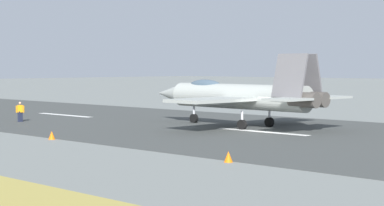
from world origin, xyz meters
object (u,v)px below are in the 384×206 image
Objects in this scene: crew_person at (20,112)px; marker_cone_mid at (52,135)px; fighter_jet at (238,96)px; marker_cone_near at (228,157)px.

marker_cone_mid is at bearing 155.61° from crew_person.
crew_person is at bearing 29.44° from fighter_jet.
fighter_jet is at bearing -51.74° from marker_cone_near.
fighter_jet is 19.61m from marker_cone_near.
fighter_jet is at bearing -150.56° from crew_person.
crew_person is at bearing -24.39° from marker_cone_mid.
fighter_jet is 31.88× the size of marker_cone_mid.
crew_person is at bearing -12.07° from marker_cone_near.
fighter_jet reaches higher than marker_cone_near.
marker_cone_near is (-12.07, 15.30, -2.17)m from fighter_jet.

